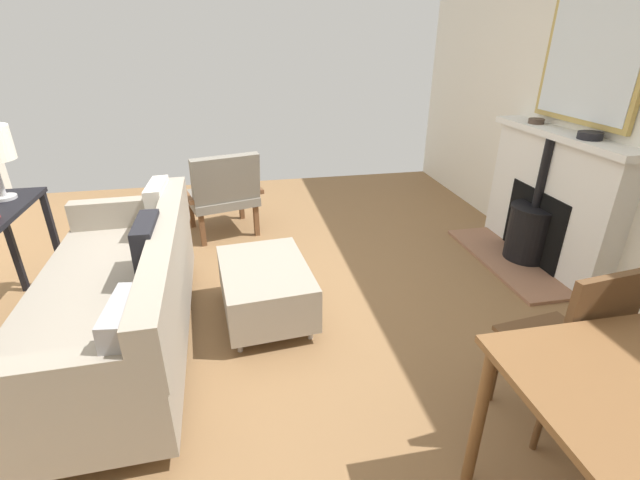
{
  "coord_description": "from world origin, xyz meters",
  "views": [
    {
      "loc": [
        -0.03,
        2.69,
        1.77
      ],
      "look_at": [
        -0.49,
        0.35,
        0.65
      ],
      "focal_mm": 24.76,
      "sensor_mm": 36.0,
      "label": 1
    }
  ],
  "objects_px": {
    "mantel_bowl_far": "(590,135)",
    "dining_chair_near_fireplace": "(574,340)",
    "armchair_accent": "(223,192)",
    "sofa": "(120,299)",
    "fireplace": "(544,208)",
    "ottoman": "(265,287)",
    "mantel_bowl_near": "(536,121)"
  },
  "relations": [
    {
      "from": "ottoman",
      "to": "armchair_accent",
      "type": "bearing_deg",
      "value": -79.64
    },
    {
      "from": "mantel_bowl_far",
      "to": "fireplace",
      "type": "bearing_deg",
      "value": -87.44
    },
    {
      "from": "dining_chair_near_fireplace",
      "to": "mantel_bowl_near",
      "type": "bearing_deg",
      "value": -118.16
    },
    {
      "from": "dining_chair_near_fireplace",
      "to": "fireplace",
      "type": "bearing_deg",
      "value": -122.51
    },
    {
      "from": "armchair_accent",
      "to": "mantel_bowl_far",
      "type": "bearing_deg",
      "value": 153.51
    },
    {
      "from": "fireplace",
      "to": "mantel_bowl_far",
      "type": "bearing_deg",
      "value": 92.56
    },
    {
      "from": "mantel_bowl_far",
      "to": "armchair_accent",
      "type": "relative_size",
      "value": 0.2
    },
    {
      "from": "mantel_bowl_far",
      "to": "ottoman",
      "type": "relative_size",
      "value": 0.19
    },
    {
      "from": "fireplace",
      "to": "armchair_accent",
      "type": "bearing_deg",
      "value": -21.65
    },
    {
      "from": "fireplace",
      "to": "mantel_bowl_near",
      "type": "height_order",
      "value": "mantel_bowl_near"
    },
    {
      "from": "mantel_bowl_far",
      "to": "sofa",
      "type": "relative_size",
      "value": 0.08
    },
    {
      "from": "mantel_bowl_far",
      "to": "ottoman",
      "type": "distance_m",
      "value": 2.49
    },
    {
      "from": "armchair_accent",
      "to": "dining_chair_near_fireplace",
      "type": "distance_m",
      "value": 3.06
    },
    {
      "from": "mantel_bowl_far",
      "to": "dining_chair_near_fireplace",
      "type": "bearing_deg",
      "value": 52.32
    },
    {
      "from": "ottoman",
      "to": "dining_chair_near_fireplace",
      "type": "xyz_separation_m",
      "value": [
        -1.29,
        1.21,
        0.29
      ]
    },
    {
      "from": "mantel_bowl_far",
      "to": "armchair_accent",
      "type": "xyz_separation_m",
      "value": [
        2.59,
        -1.29,
        -0.68
      ]
    },
    {
      "from": "mantel_bowl_near",
      "to": "mantel_bowl_far",
      "type": "height_order",
      "value": "mantel_bowl_far"
    },
    {
      "from": "sofa",
      "to": "dining_chair_near_fireplace",
      "type": "relative_size",
      "value": 2.14
    },
    {
      "from": "ottoman",
      "to": "dining_chair_near_fireplace",
      "type": "height_order",
      "value": "dining_chair_near_fireplace"
    },
    {
      "from": "fireplace",
      "to": "dining_chair_near_fireplace",
      "type": "height_order",
      "value": "fireplace"
    },
    {
      "from": "armchair_accent",
      "to": "dining_chair_near_fireplace",
      "type": "bearing_deg",
      "value": 120.36
    },
    {
      "from": "sofa",
      "to": "ottoman",
      "type": "distance_m",
      "value": 0.88
    },
    {
      "from": "fireplace",
      "to": "dining_chair_near_fireplace",
      "type": "distance_m",
      "value": 1.92
    },
    {
      "from": "mantel_bowl_near",
      "to": "armchair_accent",
      "type": "bearing_deg",
      "value": -14.97
    },
    {
      "from": "sofa",
      "to": "dining_chair_near_fireplace",
      "type": "height_order",
      "value": "dining_chair_near_fireplace"
    },
    {
      "from": "dining_chair_near_fireplace",
      "to": "ottoman",
      "type": "bearing_deg",
      "value": -43.34
    },
    {
      "from": "mantel_bowl_near",
      "to": "sofa",
      "type": "relative_size",
      "value": 0.06
    },
    {
      "from": "sofa",
      "to": "armchair_accent",
      "type": "relative_size",
      "value": 2.4
    },
    {
      "from": "mantel_bowl_near",
      "to": "dining_chair_near_fireplace",
      "type": "relative_size",
      "value": 0.14
    },
    {
      "from": "sofa",
      "to": "dining_chair_near_fireplace",
      "type": "bearing_deg",
      "value": 153.88
    },
    {
      "from": "sofa",
      "to": "dining_chair_near_fireplace",
      "type": "distance_m",
      "value": 2.4
    },
    {
      "from": "armchair_accent",
      "to": "dining_chair_near_fireplace",
      "type": "relative_size",
      "value": 0.89
    }
  ]
}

